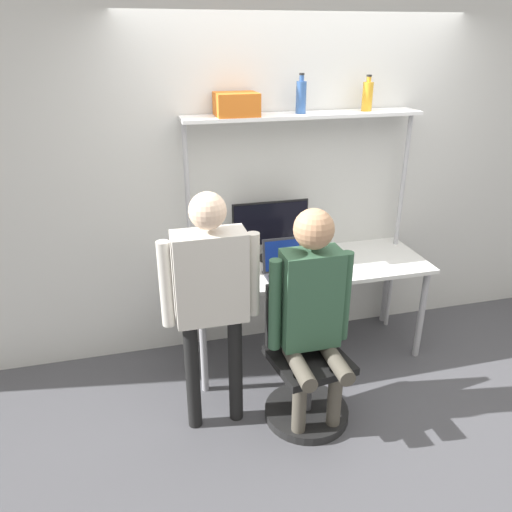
# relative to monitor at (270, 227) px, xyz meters

# --- Properties ---
(ground_plane) EXTENTS (12.00, 12.00, 0.00)m
(ground_plane) POSITION_rel_monitor_xyz_m (0.24, -0.53, -1.04)
(ground_plane) COLOR #4C4C51
(wall_back) EXTENTS (8.00, 0.06, 2.70)m
(wall_back) POSITION_rel_monitor_xyz_m (0.24, 0.19, 0.31)
(wall_back) COLOR silver
(wall_back) RESTS_ON ground_plane
(desk) EXTENTS (1.82, 0.68, 0.77)m
(desk) POSITION_rel_monitor_xyz_m (0.24, -0.18, -0.34)
(desk) COLOR silver
(desk) RESTS_ON ground_plane
(shelf_unit) EXTENTS (1.73, 0.25, 1.85)m
(shelf_unit) POSITION_rel_monitor_xyz_m (0.24, 0.03, 0.52)
(shelf_unit) COLOR white
(shelf_unit) RESTS_ON ground_plane
(monitor) EXTENTS (0.58, 0.19, 0.46)m
(monitor) POSITION_rel_monitor_xyz_m (0.00, 0.00, 0.00)
(monitor) COLOR black
(monitor) RESTS_ON desk
(laptop) EXTENTS (0.29, 0.25, 0.26)m
(laptop) POSITION_rel_monitor_xyz_m (0.02, -0.30, -0.19)
(laptop) COLOR #333338
(laptop) RESTS_ON desk
(cell_phone) EXTENTS (0.07, 0.15, 0.01)m
(cell_phone) POSITION_rel_monitor_xyz_m (0.26, -0.40, -0.26)
(cell_phone) COLOR silver
(cell_phone) RESTS_ON desk
(office_chair) EXTENTS (0.56, 0.56, 0.92)m
(office_chair) POSITION_rel_monitor_xyz_m (0.00, -0.85, -0.75)
(office_chair) COLOR black
(office_chair) RESTS_ON ground_plane
(person_seated) EXTENTS (0.53, 0.48, 1.45)m
(person_seated) POSITION_rel_monitor_xyz_m (0.01, -0.90, -0.17)
(person_seated) COLOR #4C473D
(person_seated) RESTS_ON ground_plane
(person_standing) EXTENTS (0.59, 0.21, 1.57)m
(person_standing) POSITION_rel_monitor_xyz_m (-0.59, -0.79, -0.03)
(person_standing) COLOR black
(person_standing) RESTS_ON ground_plane
(bottle_blue) EXTENTS (0.07, 0.07, 0.27)m
(bottle_blue) POSITION_rel_monitor_xyz_m (0.22, 0.03, 0.93)
(bottle_blue) COLOR #335999
(bottle_blue) RESTS_ON shelf_unit
(bottle_amber) EXTENTS (0.07, 0.07, 0.25)m
(bottle_amber) POSITION_rel_monitor_xyz_m (0.72, 0.03, 0.92)
(bottle_amber) COLOR gold
(bottle_amber) RESTS_ON shelf_unit
(storage_box) EXTENTS (0.29, 0.23, 0.15)m
(storage_box) POSITION_rel_monitor_xyz_m (-0.24, 0.03, 0.89)
(storage_box) COLOR #D1661E
(storage_box) RESTS_ON shelf_unit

